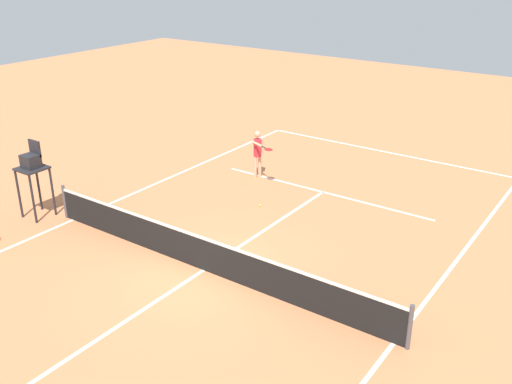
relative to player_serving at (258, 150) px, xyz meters
The scene contains 6 objects.
ground_plane 6.73m from the player_serving, 112.77° to the left, with size 60.00×60.00×0.00m, color #D37A4C.
court_lines 6.73m from the player_serving, 112.77° to the left, with size 10.50×23.07×0.01m.
tennis_net 6.67m from the player_serving, 112.77° to the left, with size 11.10×0.10×1.07m.
player_serving is the anchor object (origin of this frame).
tennis_ball 2.72m from the player_serving, 126.42° to the left, with size 0.07×0.07×0.07m, color #CCE033.
umpire_chair 7.54m from the player_serving, 60.41° to the left, with size 0.80×0.80×2.41m.
Camera 1 is at (-8.53, 9.76, 7.67)m, focal length 40.36 mm.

